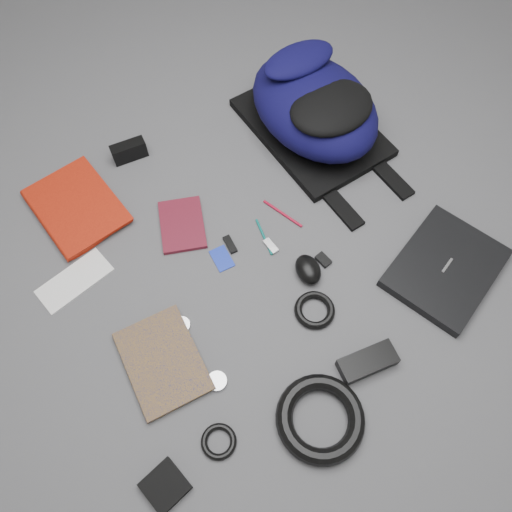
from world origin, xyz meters
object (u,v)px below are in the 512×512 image
backpack (314,106)px  dvd_case (182,225)px  textbook_red (43,227)px  laptop (445,268)px  power_brick (367,362)px  comic_book (129,378)px  compact_camera (129,151)px  mouse (308,269)px  pouch (165,486)px

backpack → dvd_case: backpack is taller
textbook_red → laptop: bearing=-45.1°
dvd_case → power_brick: size_ratio=1.19×
laptop → comic_book: 0.89m
compact_camera → mouse: (0.24, -0.63, -0.01)m
textbook_red → dvd_case: textbook_red is taller
dvd_case → laptop: bearing=-21.7°
backpack → mouse: (-0.30, -0.42, -0.08)m
power_brick → mouse: bearing=95.7°
compact_camera → dvd_case: bearing=-79.7°
textbook_red → mouse: bearing=-49.1°
comic_book → mouse: bearing=5.2°
laptop → textbook_red: bearing=122.2°
backpack → textbook_red: (-0.87, 0.09, -0.09)m
backpack → textbook_red: backpack is taller
laptop → comic_book: size_ratio=1.26×
comic_book → mouse: mouse is taller
compact_camera → pouch: compact_camera is taller
textbook_red → comic_book: 0.53m
laptop → pouch: laptop is taller
textbook_red → backpack: bearing=-12.9°
power_brick → pouch: (-0.56, 0.01, -0.01)m
dvd_case → power_brick: (0.21, -0.61, 0.01)m
pouch → backpack: bearing=38.6°
textbook_red → mouse: mouse is taller
laptop → textbook_red: same height
comic_book → mouse: (0.54, 0.01, 0.01)m
comic_book → pouch: size_ratio=2.81×
backpack → power_brick: 0.79m
laptop → power_brick: size_ratio=2.13×
laptop → comic_book: laptop is taller
compact_camera → pouch: size_ratio=1.21×
power_brick → pouch: 0.56m
mouse → power_brick: mouse is taller
backpack → compact_camera: (-0.55, 0.20, -0.08)m
laptop → dvd_case: laptop is taller
comic_book → power_brick: bearing=-23.8°
mouse → backpack: bearing=65.3°
power_brick → pouch: bearing=-172.2°
laptop → compact_camera: compact_camera is taller
backpack → dvd_case: 0.55m
textbook_red → power_brick: (0.55, -0.80, 0.00)m
compact_camera → mouse: compact_camera is taller
backpack → laptop: (0.03, -0.61, -0.09)m
comic_book → compact_camera: size_ratio=2.32×
backpack → pouch: bearing=-143.5°
laptop → dvd_case: bearing=117.8°
mouse → laptop: bearing=-19.3°
laptop → comic_book: bearing=148.7°
dvd_case → compact_camera: size_ratio=1.64×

